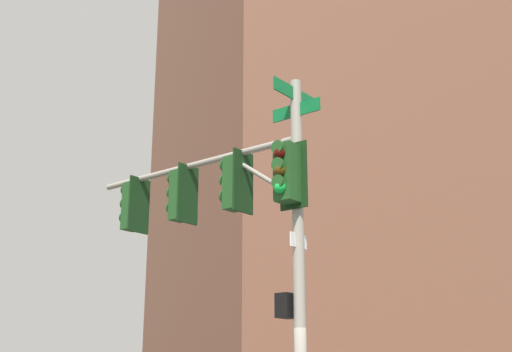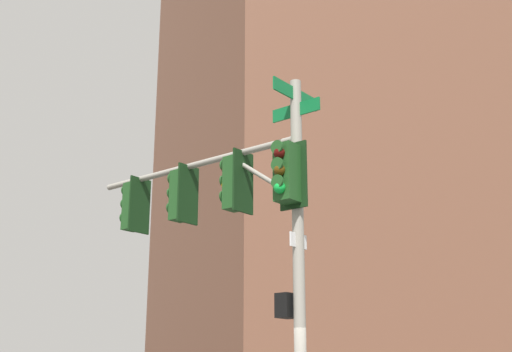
{
  "view_description": "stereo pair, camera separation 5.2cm",
  "coord_description": "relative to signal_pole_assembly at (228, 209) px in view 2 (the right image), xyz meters",
  "views": [
    {
      "loc": [
        -10.29,
        4.05,
        1.72
      ],
      "look_at": [
        0.77,
        0.55,
        5.21
      ],
      "focal_mm": 47.39,
      "sensor_mm": 36.0,
      "label": 1
    },
    {
      "loc": [
        -10.3,
        4.0,
        1.72
      ],
      "look_at": [
        0.77,
        0.55,
        5.21
      ],
      "focal_mm": 47.39,
      "sensor_mm": 36.0,
      "label": 2
    }
  ],
  "objects": [
    {
      "name": "signal_pole_assembly",
      "position": [
        0.0,
        0.0,
        0.0
      ],
      "size": [
        4.62,
        3.39,
        6.8
      ],
      "rotation": [
        0.0,
        0.0,
        0.59
      ],
      "color": "#9E998C",
      "rests_on": "ground_plane"
    },
    {
      "name": "building_brick_nearside",
      "position": [
        25.83,
        -11.7,
        13.34
      ],
      "size": [
        25.17,
        15.05,
        36.07
      ],
      "primitive_type": "cube",
      "color": "brown",
      "rests_on": "ground_plane"
    },
    {
      "name": "building_brick_midblock",
      "position": [
        29.03,
        -23.8,
        17.7
      ],
      "size": [
        18.94,
        16.44,
        44.78
      ],
      "primitive_type": "cube",
      "color": "brown",
      "rests_on": "ground_plane"
    }
  ]
}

